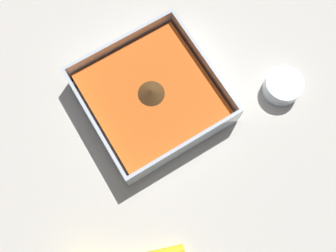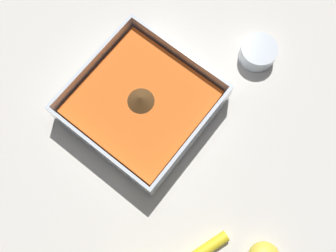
{
  "view_description": "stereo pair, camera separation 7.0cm",
  "coord_description": "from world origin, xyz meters",
  "views": [
    {
      "loc": [
        -0.14,
        -0.21,
        0.7
      ],
      "look_at": [
        -0.04,
        -0.04,
        0.03
      ],
      "focal_mm": 42.0,
      "sensor_mm": 36.0,
      "label": 1
    },
    {
      "loc": [
        -0.19,
        -0.16,
        0.7
      ],
      "look_at": [
        -0.04,
        -0.04,
        0.03
      ],
      "focal_mm": 42.0,
      "sensor_mm": 36.0,
      "label": 2
    }
  ],
  "objects": [
    {
      "name": "spice_bowl",
      "position": [
        0.19,
        -0.08,
        0.02
      ],
      "size": [
        0.07,
        0.07,
        0.03
      ],
      "color": "silver",
      "rests_on": "ground_plane"
    },
    {
      "name": "square_dish",
      "position": [
        -0.03,
        0.03,
        0.02
      ],
      "size": [
        0.23,
        0.23,
        0.06
      ],
      "color": "silver",
      "rests_on": "ground_plane"
    },
    {
      "name": "ground_plane",
      "position": [
        0.0,
        0.0,
        0.0
      ],
      "size": [
        4.0,
        4.0,
        0.0
      ],
      "primitive_type": "plane",
      "color": "beige"
    }
  ]
}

